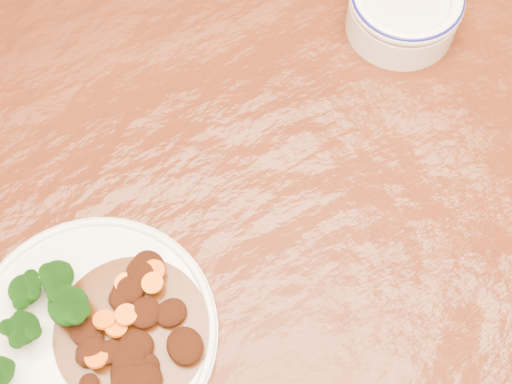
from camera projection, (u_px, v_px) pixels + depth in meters
ground at (288, 367)px, 1.41m from camera, size 4.00×4.00×0.00m
dining_table at (312, 246)px, 0.80m from camera, size 1.51×0.91×0.75m
dinner_plate at (92, 334)px, 0.67m from camera, size 0.24×0.24×0.02m
broccoli_florets at (41, 310)px, 0.65m from camera, size 0.11×0.08×0.04m
mince_stew at (134, 333)px, 0.66m from camera, size 0.15×0.15×0.02m
dip_bowl at (404, 9)px, 0.80m from camera, size 0.13×0.13×0.06m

